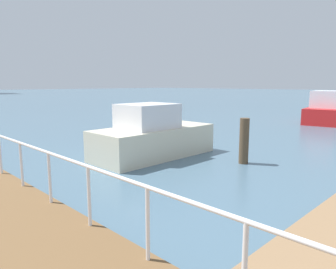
% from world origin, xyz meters
% --- Properties ---
extents(ground_plane, '(300.00, 300.00, 0.00)m').
position_xyz_m(ground_plane, '(0.00, 20.00, 0.00)').
color(ground_plane, slate).
extents(dock_piling_2, '(0.33, 0.33, 1.63)m').
position_xyz_m(dock_piling_2, '(3.84, 15.41, 0.81)').
color(dock_piling_2, brown).
rests_on(dock_piling_2, ground_plane).
extents(moored_boat_1, '(4.94, 2.15, 2.07)m').
position_xyz_m(moored_boat_1, '(2.28, 18.51, 0.79)').
color(moored_boat_1, beige).
rests_on(moored_boat_1, ground_plane).
extents(moored_boat_2, '(6.48, 3.14, 2.32)m').
position_xyz_m(moored_boat_2, '(18.82, 17.66, 0.88)').
color(moored_boat_2, red).
rests_on(moored_boat_2, ground_plane).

